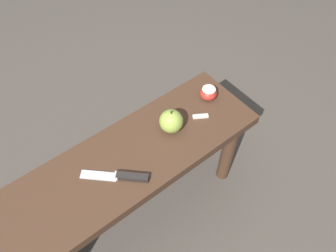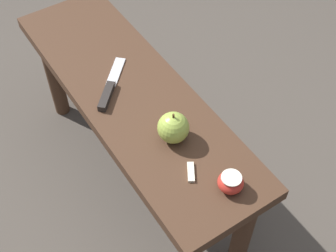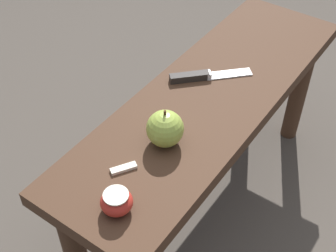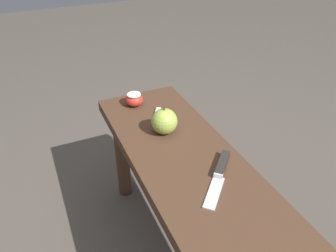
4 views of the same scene
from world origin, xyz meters
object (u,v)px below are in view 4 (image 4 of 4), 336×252
(wooden_bench, at_px, (195,193))
(apple_whole, at_px, (164,121))
(knife, at_px, (220,171))
(apple_cut, at_px, (134,100))

(wooden_bench, relative_size, apple_whole, 10.52)
(knife, xyz_separation_m, apple_cut, (0.46, 0.09, 0.02))
(wooden_bench, xyz_separation_m, apple_whole, (0.22, 0.01, 0.13))
(apple_whole, bearing_deg, wooden_bench, -178.30)
(wooden_bench, relative_size, knife, 5.61)
(apple_whole, bearing_deg, apple_cut, 8.43)
(knife, bearing_deg, apple_whole, -121.67)
(apple_cut, bearing_deg, knife, -168.46)
(knife, relative_size, apple_whole, 1.87)
(knife, bearing_deg, wooden_bench, -77.68)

